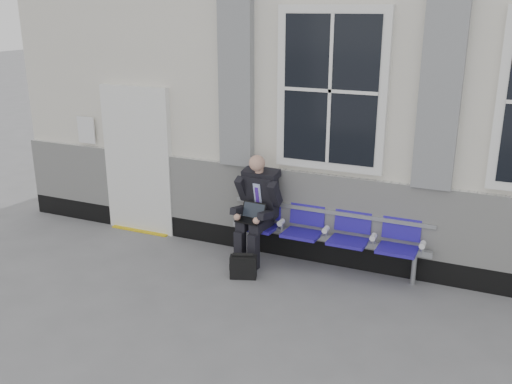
% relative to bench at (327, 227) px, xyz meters
% --- Properties ---
extents(ground, '(70.00, 70.00, 0.00)m').
position_rel_bench_xyz_m(ground, '(2.09, -1.32, -0.55)').
color(ground, slate).
rests_on(ground, ground).
extents(bench, '(2.60, 0.47, 0.91)m').
position_rel_bench_xyz_m(bench, '(0.00, 0.00, 0.00)').
color(bench, '#9EA0A3').
rests_on(bench, ground).
extents(businessman, '(0.59, 0.79, 1.43)m').
position_rel_bench_xyz_m(businessman, '(-0.91, -0.13, 0.22)').
color(businessman, black).
rests_on(businessman, ground).
extents(briefcase, '(0.35, 0.24, 0.33)m').
position_rel_bench_xyz_m(briefcase, '(-0.85, -0.70, -0.40)').
color(briefcase, black).
rests_on(briefcase, ground).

